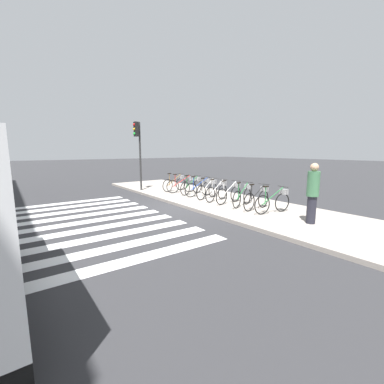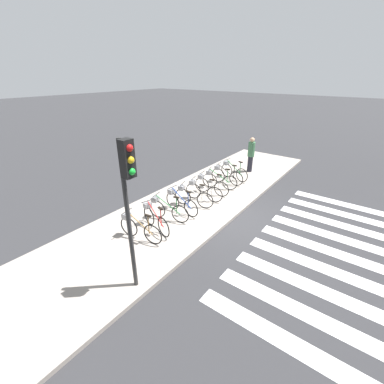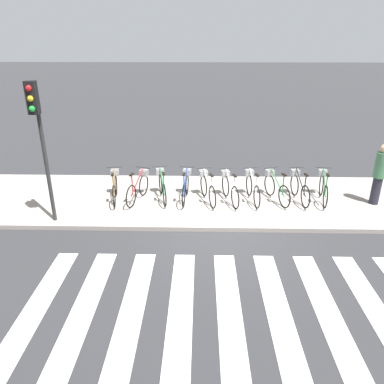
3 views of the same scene
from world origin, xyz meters
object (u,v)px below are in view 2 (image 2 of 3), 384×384
(parked_bicycle_4, at_px, (191,196))
(parked_bicycle_2, at_px, (166,208))
(parked_bicycle_0, at_px, (138,227))
(parked_bicycle_3, at_px, (180,201))
(parked_bicycle_7, at_px, (218,179))
(parked_bicycle_6, at_px, (210,184))
(pedestrian, at_px, (251,154))
(parked_bicycle_9, at_px, (233,170))
(parked_bicycle_1, at_px, (154,217))
(traffic_light, at_px, (128,189))
(parked_bicycle_8, at_px, (225,175))
(parked_bicycle_5, at_px, (202,190))

(parked_bicycle_4, bearing_deg, parked_bicycle_2, 175.63)
(parked_bicycle_0, xyz_separation_m, parked_bicycle_3, (2.10, 0.08, 0.00))
(parked_bicycle_3, bearing_deg, parked_bicycle_7, 0.22)
(parked_bicycle_6, bearing_deg, pedestrian, -2.78)
(parked_bicycle_9, bearing_deg, parked_bicycle_3, -179.49)
(parked_bicycle_1, xyz_separation_m, parked_bicycle_9, (5.45, 0.11, 0.00))
(parked_bicycle_4, relative_size, parked_bicycle_7, 1.01)
(parked_bicycle_3, distance_m, parked_bicycle_9, 4.06)
(parked_bicycle_4, xyz_separation_m, parked_bicycle_6, (1.33, 0.05, 0.00))
(parked_bicycle_3, distance_m, parked_bicycle_4, 0.63)
(parked_bicycle_7, bearing_deg, parked_bicycle_6, -177.87)
(parked_bicycle_9, bearing_deg, parked_bicycle_4, -178.24)
(parked_bicycle_9, relative_size, traffic_light, 0.43)
(parked_bicycle_0, height_order, pedestrian, pedestrian)
(parked_bicycle_1, distance_m, traffic_light, 3.33)
(parked_bicycle_3, distance_m, parked_bicycle_8, 3.35)
(parked_bicycle_1, distance_m, parked_bicycle_8, 4.73)
(parked_bicycle_2, distance_m, parked_bicycle_7, 3.36)
(parked_bicycle_3, xyz_separation_m, parked_bicycle_8, (3.35, 0.03, 0.00))
(parked_bicycle_0, relative_size, parked_bicycle_7, 1.03)
(parked_bicycle_2, distance_m, traffic_light, 3.82)
(parked_bicycle_7, relative_size, parked_bicycle_9, 0.97)
(parked_bicycle_5, distance_m, pedestrian, 4.25)
(parked_bicycle_0, relative_size, parked_bicycle_4, 1.02)
(parked_bicycle_2, bearing_deg, parked_bicycle_7, -0.39)
(traffic_light, bearing_deg, parked_bicycle_5, 17.29)
(parked_bicycle_1, distance_m, parked_bicycle_2, 0.68)
(parked_bicycle_4, bearing_deg, parked_bicycle_9, 1.76)
(parked_bicycle_2, bearing_deg, parked_bicycle_3, -2.66)
(parked_bicycle_4, height_order, parked_bicycle_8, same)
(parked_bicycle_3, bearing_deg, parked_bicycle_8, 0.58)
(parked_bicycle_3, bearing_deg, traffic_light, -155.67)
(parked_bicycle_0, distance_m, parked_bicycle_8, 5.44)
(parked_bicycle_7, distance_m, traffic_light, 6.65)
(parked_bicycle_2, bearing_deg, parked_bicycle_6, -1.03)
(parked_bicycle_7, bearing_deg, traffic_light, -165.58)
(parked_bicycle_4, bearing_deg, parked_bicycle_7, 2.26)
(parked_bicycle_9, bearing_deg, parked_bicycle_6, -178.59)
(parked_bicycle_6, bearing_deg, parked_bicycle_9, 1.41)
(parked_bicycle_4, distance_m, parked_bicycle_8, 2.72)
(parked_bicycle_7, height_order, parked_bicycle_9, same)
(parked_bicycle_1, xyz_separation_m, parked_bicycle_8, (4.73, 0.11, 0.00))
(traffic_light, bearing_deg, parked_bicycle_6, 15.91)
(parked_bicycle_4, bearing_deg, parked_bicycle_8, 2.17)
(parked_bicycle_6, relative_size, parked_bicycle_7, 1.04)
(parked_bicycle_3, relative_size, parked_bicycle_4, 1.03)
(parked_bicycle_3, relative_size, traffic_light, 0.44)
(parked_bicycle_1, bearing_deg, parked_bicycle_0, -179.94)
(pedestrian, bearing_deg, parked_bicycle_4, 178.61)
(parked_bicycle_1, height_order, pedestrian, pedestrian)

